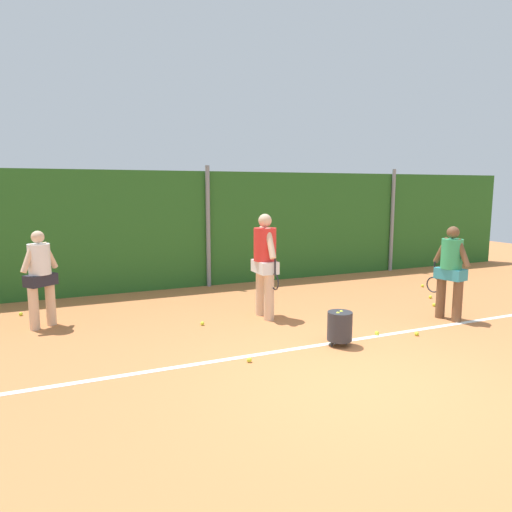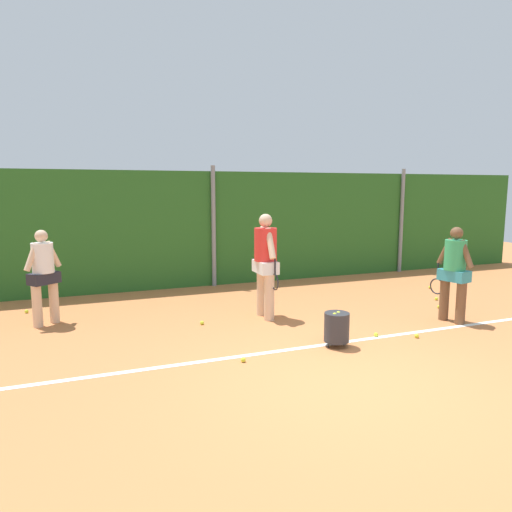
{
  "view_description": "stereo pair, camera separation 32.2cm",
  "coord_description": "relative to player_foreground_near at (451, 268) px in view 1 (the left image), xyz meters",
  "views": [
    {
      "loc": [
        -3.22,
        -4.3,
        2.26
      ],
      "look_at": [
        -0.14,
        2.78,
        1.13
      ],
      "focal_mm": 32.51,
      "sensor_mm": 36.0,
      "label": 1
    },
    {
      "loc": [
        -2.93,
        -4.42,
        2.26
      ],
      "look_at": [
        -0.14,
        2.78,
        1.13
      ],
      "focal_mm": 32.51,
      "sensor_mm": 36.0,
      "label": 2
    }
  ],
  "objects": [
    {
      "name": "player_midcourt",
      "position": [
        -2.86,
        1.4,
        0.12
      ],
      "size": [
        0.39,
        0.84,
        1.83
      ],
      "rotation": [
        0.0,
        0.0,
        4.7
      ],
      "color": "beige",
      "rests_on": "ground_plane"
    },
    {
      "name": "player_foreground_near",
      "position": [
        0.0,
        0.0,
        0.0
      ],
      "size": [
        0.37,
        0.74,
        1.63
      ],
      "rotation": [
        0.0,
        0.0,
        1.77
      ],
      "color": "brown",
      "rests_on": "ground_plane"
    },
    {
      "name": "tennis_ball_7",
      "position": [
        -6.84,
        3.24,
        -0.88
      ],
      "size": [
        0.07,
        0.07,
        0.07
      ],
      "primitive_type": "sphere",
      "color": "#CCDB33",
      "rests_on": "ground_plane"
    },
    {
      "name": "player_backcourt_far",
      "position": [
        -6.45,
        2.32,
        -0.01
      ],
      "size": [
        0.56,
        0.5,
        1.59
      ],
      "rotation": [
        0.0,
        0.0,
        0.65
      ],
      "color": "beige",
      "rests_on": "ground_plane"
    },
    {
      "name": "tennis_ball_6",
      "position": [
        1.54,
        2.24,
        -0.88
      ],
      "size": [
        0.07,
        0.07,
        0.07
      ],
      "primitive_type": "sphere",
      "color": "#CCDB33",
      "rests_on": "ground_plane"
    },
    {
      "name": "tennis_ball_2",
      "position": [
        -1.69,
        -0.22,
        -0.88
      ],
      "size": [
        0.07,
        0.07,
        0.07
      ],
      "primitive_type": "sphere",
      "color": "#CCDB33",
      "rests_on": "ground_plane"
    },
    {
      "name": "tennis_ball_0",
      "position": [
        -2.16,
        0.4,
        -0.88
      ],
      "size": [
        0.07,
        0.07,
        0.07
      ],
      "primitive_type": "sphere",
      "color": "#CCDB33",
      "rests_on": "ground_plane"
    },
    {
      "name": "court_baseline_paint",
      "position": [
        -2.96,
        -0.27,
        -0.91
      ],
      "size": [
        13.37,
        0.1,
        0.01
      ],
      "primitive_type": "cube",
      "color": "white",
      "rests_on": "ground_plane"
    },
    {
      "name": "fence_post_right",
      "position": [
        2.32,
        4.32,
        0.48
      ],
      "size": [
        0.1,
        0.1,
        2.78
      ],
      "primitive_type": "cylinder",
      "color": "gray",
      "rests_on": "ground_plane"
    },
    {
      "name": "ground_plane",
      "position": [
        -2.96,
        0.24,
        -0.91
      ],
      "size": [
        28.14,
        28.14,
        0.0
      ],
      "primitive_type": "plane",
      "color": "#C67542"
    },
    {
      "name": "ball_hopper",
      "position": [
        -2.49,
        -0.38,
        -0.62
      ],
      "size": [
        0.36,
        0.36,
        0.51
      ],
      "color": "#2D2D33",
      "rests_on": "ground_plane"
    },
    {
      "name": "tennis_ball_1",
      "position": [
        -1.14,
        -0.49,
        -0.88
      ],
      "size": [
        0.07,
        0.07,
        0.07
      ],
      "primitive_type": "sphere",
      "color": "#CCDB33",
      "rests_on": "ground_plane"
    },
    {
      "name": "tennis_ball_5",
      "position": [
        -3.94,
        -0.47,
        -0.88
      ],
      "size": [
        0.07,
        0.07,
        0.07
      ],
      "primitive_type": "sphere",
      "color": "#CCDB33",
      "rests_on": "ground_plane"
    },
    {
      "name": "tennis_ball_8",
      "position": [
        0.45,
        0.77,
        -0.88
      ],
      "size": [
        0.07,
        0.07,
        0.07
      ],
      "primitive_type": "sphere",
      "color": "#CCDB33",
      "rests_on": "ground_plane"
    },
    {
      "name": "hedge_fence_backdrop",
      "position": [
        -2.96,
        4.5,
        0.42
      ],
      "size": [
        18.29,
        0.25,
        2.65
      ],
      "primitive_type": "cube",
      "color": "#286023",
      "rests_on": "ground_plane"
    },
    {
      "name": "fence_post_center",
      "position": [
        -2.96,
        4.32,
        0.48
      ],
      "size": [
        0.1,
        0.1,
        2.78
      ],
      "primitive_type": "cylinder",
      "color": "gray",
      "rests_on": "ground_plane"
    },
    {
      "name": "tennis_ball_4",
      "position": [
        0.87,
        1.31,
        -0.88
      ],
      "size": [
        0.07,
        0.07,
        0.07
      ],
      "primitive_type": "sphere",
      "color": "#CCDB33",
      "rests_on": "ground_plane"
    },
    {
      "name": "tennis_ball_3",
      "position": [
        -4.02,
        1.37,
        -0.88
      ],
      "size": [
        0.07,
        0.07,
        0.07
      ],
      "primitive_type": "sphere",
      "color": "#CCDB33",
      "rests_on": "ground_plane"
    }
  ]
}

